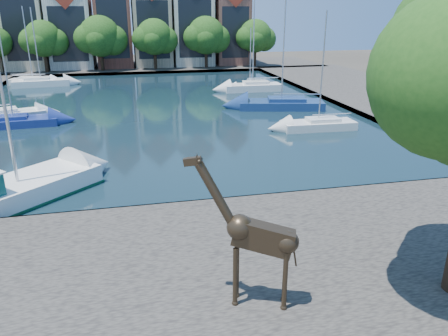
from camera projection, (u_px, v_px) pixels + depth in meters
name	position (u px, v px, depth m)	size (l,w,h in m)	color
ground	(191.00, 209.00, 21.39)	(160.00, 160.00, 0.00)	#38332B
water_basin	(155.00, 108.00, 43.39)	(38.00, 50.00, 0.08)	black
near_quay	(221.00, 289.00, 14.88)	(50.00, 14.00, 0.50)	#4A4740
far_quay	(141.00, 67.00, 72.67)	(60.00, 16.00, 0.50)	#4A4740
right_quay	(382.00, 95.00, 48.41)	(14.00, 52.00, 0.50)	#4A4740
townhouse_west_mid	(25.00, 16.00, 66.46)	(5.94, 9.18, 16.79)	beige
townhouse_west_inner	(70.00, 22.00, 68.09)	(6.43, 9.18, 15.15)	beige
townhouse_center	(113.00, 15.00, 69.06)	(5.44, 9.18, 16.93)	brown
townhouse_east_inner	(151.00, 19.00, 70.50)	(5.94, 9.18, 15.79)	tan
townhouse_east_mid	(191.00, 17.00, 71.70)	(6.43, 9.18, 16.65)	beige
townhouse_east_end	(229.00, 23.00, 73.37)	(5.44, 9.18, 14.43)	brown
far_tree_west	(44.00, 40.00, 63.13)	(6.76, 5.20, 7.36)	#332114
far_tree_mid_west	(101.00, 38.00, 64.69)	(7.80, 6.00, 8.00)	#332114
far_tree_mid_east	(155.00, 38.00, 66.38)	(7.02, 5.40, 7.52)	#332114
far_tree_east	(207.00, 37.00, 67.97)	(7.54, 5.80, 7.84)	#332114
far_tree_far_east	(256.00, 37.00, 69.66)	(6.76, 5.20, 7.36)	#332114
giraffe_statue	(254.00, 236.00, 13.06)	(3.24, 1.50, 4.79)	#332719
sailboat_left_b	(14.00, 120.00, 36.14)	(7.01, 2.97, 10.41)	navy
sailboat_left_c	(5.00, 114.00, 37.83)	(6.77, 4.25, 10.75)	white
sailboat_left_d	(41.00, 81.00, 55.07)	(7.01, 3.14, 9.41)	white
sailboat_left_e	(33.00, 80.00, 56.44)	(6.15, 3.16, 9.55)	white
sailboat_right_a	(318.00, 123.00, 35.27)	(5.98, 2.26, 9.11)	silver
sailboat_right_b	(281.00, 103.00, 42.61)	(8.56, 4.61, 10.56)	navy
sailboat_right_c	(253.00, 86.00, 51.89)	(6.83, 2.47, 10.25)	silver
sailboat_right_d	(250.00, 85.00, 53.05)	(4.26, 1.98, 7.16)	white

